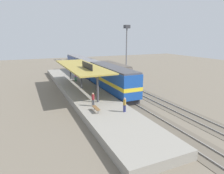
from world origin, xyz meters
TOP-DOWN VIEW (x-y plane):
  - ground_plane at (2.00, 0.00)m, footprint 120.00×120.00m
  - track_near at (0.00, 0.00)m, footprint 3.20×110.00m
  - track_far at (4.60, 0.00)m, footprint 3.20×110.00m
  - platform at (-4.60, 0.00)m, footprint 6.00×44.00m
  - station_canopy at (-4.60, -0.09)m, footprint 5.20×18.00m
  - platform_bench at (-6.00, -11.24)m, footprint 0.44×1.70m
  - locomotive at (0.00, -2.17)m, footprint 2.93×14.43m
  - passenger_carriage_single at (0.00, 15.83)m, footprint 2.90×20.00m
  - freight_car at (4.60, 7.37)m, footprint 2.80×12.00m
  - light_mast at (7.80, 7.42)m, footprint 1.10×1.10m
  - person_waiting at (-5.69, -9.27)m, footprint 0.34×0.34m
  - person_walking at (-3.05, -12.62)m, footprint 0.34×0.34m
  - person_boarding at (-4.18, 5.65)m, footprint 0.34×0.34m

SIDE VIEW (x-z plane):
  - ground_plane at x=2.00m, z-range 0.00..0.00m
  - track_near at x=0.00m, z-range -0.05..0.11m
  - track_far at x=4.60m, z-range -0.05..0.11m
  - platform at x=-4.60m, z-range 0.00..0.90m
  - platform_bench at x=-6.00m, z-range 1.09..1.59m
  - person_waiting at x=-5.69m, z-range 1.00..2.71m
  - person_walking at x=-3.05m, z-range 1.00..2.71m
  - person_boarding at x=-4.18m, z-range 1.00..2.71m
  - freight_car at x=4.60m, z-range 0.20..3.74m
  - passenger_carriage_single at x=0.00m, z-range 0.19..4.43m
  - locomotive at x=0.00m, z-range 0.19..4.63m
  - station_canopy at x=-4.60m, z-range 2.18..6.88m
  - light_mast at x=7.80m, z-range 2.55..14.25m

